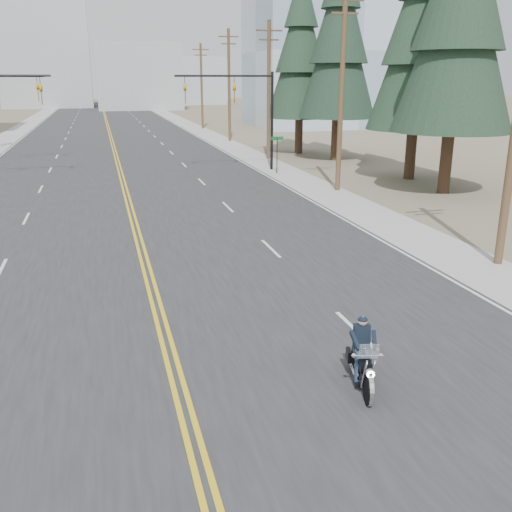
{
  "coord_description": "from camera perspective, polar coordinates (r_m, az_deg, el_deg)",
  "views": [
    {
      "loc": [
        -1.26,
        -8.87,
        6.49
      ],
      "look_at": [
        2.84,
        6.3,
        1.6
      ],
      "focal_mm": 40.0,
      "sensor_mm": 36.0,
      "label": 1
    }
  ],
  "objects": [
    {
      "name": "sidewalk_right",
      "position": [
        80.16,
        -6.07,
        12.55
      ],
      "size": [
        3.0,
        200.0,
        0.01
      ],
      "primitive_type": "cube",
      "color": "#A5A5A0",
      "rests_on": "ground"
    },
    {
      "name": "conifer_tall",
      "position": [
        48.6,
        8.37,
        21.16
      ],
      "size": [
        6.21,
        6.21,
        17.26
      ],
      "rotation": [
        0.0,
        0.0,
        -0.38
      ],
      "color": "#382619",
      "rests_on": "ground"
    },
    {
      "name": "conifer_near",
      "position": [
        35.52,
        19.84,
        22.5
      ],
      "size": [
        6.77,
        6.77,
        17.93
      ],
      "rotation": [
        0.0,
        0.0,
        -0.08
      ],
      "color": "#382619",
      "rests_on": "ground"
    },
    {
      "name": "utility_pole_c",
      "position": [
        48.86,
        1.28,
        16.39
      ],
      "size": [
        2.2,
        0.3,
        11.0
      ],
      "color": "brown",
      "rests_on": "ground"
    },
    {
      "name": "utility_pole_d",
      "position": [
        63.39,
        -2.71,
        16.81
      ],
      "size": [
        2.2,
        0.3,
        11.5
      ],
      "color": "brown",
      "rests_on": "ground"
    },
    {
      "name": "street_sign",
      "position": [
        40.97,
        2.13,
        10.7
      ],
      "size": [
        0.9,
        0.06,
        2.62
      ],
      "color": "black",
      "rests_on": "ground"
    },
    {
      "name": "haze_bldg_e",
      "position": [
        161.03,
        -6.01,
        17.02
      ],
      "size": [
        14.0,
        14.0,
        12.0
      ],
      "primitive_type": "cube",
      "color": "#B7BCC6",
      "rests_on": "ground"
    },
    {
      "name": "motorcyclist",
      "position": [
        12.76,
        10.68,
        -9.66
      ],
      "size": [
        1.32,
        2.13,
        1.55
      ],
      "primitive_type": null,
      "rotation": [
        0.0,
        0.0,
        2.89
      ],
      "color": "black",
      "rests_on": "ground"
    },
    {
      "name": "conifer_mid",
      "position": [
        40.01,
        16.13,
        20.94
      ],
      "size": [
        6.19,
        6.19,
        16.52
      ],
      "rotation": [
        0.0,
        0.0,
        -0.03
      ],
      "color": "#382619",
      "rests_on": "ground"
    },
    {
      "name": "haze_bldg_d",
      "position": [
        149.4,
        -20.36,
        18.78
      ],
      "size": [
        20.0,
        15.0,
        26.0
      ],
      "primitive_type": "cube",
      "color": "#ADB2B7",
      "rests_on": "ground"
    },
    {
      "name": "road",
      "position": [
        79.15,
        -14.49,
        12.05
      ],
      "size": [
        20.0,
        200.0,
        0.01
      ],
      "primitive_type": "cube",
      "color": "#303033",
      "rests_on": "ground"
    },
    {
      "name": "haze_bldg_c",
      "position": [
        125.85,
        4.23,
        18.38
      ],
      "size": [
        16.0,
        12.0,
        18.0
      ],
      "primitive_type": "cube",
      "color": "#B7BCC6",
      "rests_on": "ground"
    },
    {
      "name": "ground_plane",
      "position": [
        11.06,
        -6.04,
        -18.74
      ],
      "size": [
        400.0,
        400.0,
        0.0
      ],
      "primitive_type": "plane",
      "color": "#776D56",
      "rests_on": "ground"
    },
    {
      "name": "utility_pole_e",
      "position": [
        80.07,
        -5.46,
        16.67
      ],
      "size": [
        2.2,
        0.3,
        11.0
      ],
      "color": "brown",
      "rests_on": "ground"
    },
    {
      "name": "conifer_far",
      "position": [
        52.77,
        4.49,
        20.03
      ],
      "size": [
        5.9,
        5.9,
        15.8
      ],
      "rotation": [
        0.0,
        0.0,
        0.2
      ],
      "color": "#382619",
      "rests_on": "ground"
    },
    {
      "name": "sidewalk_left",
      "position": [
        79.8,
        -22.92,
        11.3
      ],
      "size": [
        3.0,
        200.0,
        0.01
      ],
      "primitive_type": "cube",
      "color": "#A5A5A0",
      "rests_on": "ground"
    },
    {
      "name": "utility_pole_b",
      "position": [
        34.72,
        8.56,
        16.27
      ],
      "size": [
        2.2,
        0.3,
        11.5
      ],
      "color": "brown",
      "rests_on": "ground"
    },
    {
      "name": "glass_building",
      "position": [
        85.67,
        8.2,
        19.47
      ],
      "size": [
        24.0,
        16.0,
        20.0
      ],
      "primitive_type": "cube",
      "color": "#9EB5CC",
      "rests_on": "ground"
    },
    {
      "name": "traffic_mast_right",
      "position": [
        42.16,
        -1.11,
        15.17
      ],
      "size": [
        7.1,
        0.26,
        7.0
      ],
      "color": "black",
      "rests_on": "ground"
    },
    {
      "name": "haze_bldg_b",
      "position": [
        134.19,
        -11.7,
        17.17
      ],
      "size": [
        18.0,
        14.0,
        14.0
      ],
      "primitive_type": "cube",
      "color": "#ADB2B7",
      "rests_on": "ground"
    }
  ]
}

